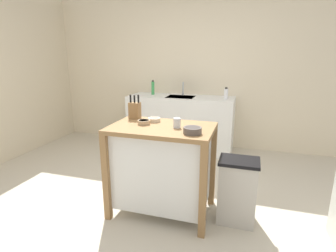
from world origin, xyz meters
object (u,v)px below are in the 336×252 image
object	(u,v)px
drinking_cup	(177,123)
bottle_dish_soap	(226,94)
trash_bin	(237,191)
sink_faucet	(183,89)
bowl_ceramic_wide	(192,130)
bowl_ceramic_small	(154,120)
bottle_hand_soap	(153,88)
bowl_stoneware_deep	(144,122)
knife_block	(135,110)
kitchen_island	(162,165)

from	to	relation	value
drinking_cup	bottle_dish_soap	distance (m)	1.87
trash_bin	sink_faucet	bearing A→B (deg)	117.43
drinking_cup	sink_faucet	size ratio (longest dim) A/B	0.41
bowl_ceramic_wide	trash_bin	distance (m)	0.76
drinking_cup	trash_bin	xyz separation A→B (m)	(0.58, 0.05, -0.63)
bowl_ceramic_small	trash_bin	size ratio (longest dim) A/B	0.20
bottle_hand_soap	sink_faucet	bearing A→B (deg)	7.78
bowl_ceramic_wide	drinking_cup	distance (m)	0.23
bowl_stoneware_deep	bottle_hand_soap	distance (m)	2.03
sink_faucet	bottle_dish_soap	xyz separation A→B (m)	(0.72, -0.18, -0.03)
bowl_ceramic_small	bowl_stoneware_deep	distance (m)	0.14
bottle_hand_soap	knife_block	bearing A→B (deg)	-75.82
kitchen_island	bottle_hand_soap	xyz separation A→B (m)	(-0.81, 1.95, 0.50)
knife_block	drinking_cup	distance (m)	0.57
knife_block	sink_faucet	bearing A→B (deg)	87.78
bowl_ceramic_small	trash_bin	bearing A→B (deg)	-7.08
knife_block	bottle_dish_soap	distance (m)	1.81
knife_block	drinking_cup	xyz separation A→B (m)	(0.52, -0.22, -0.05)
knife_block	bottle_hand_soap	bearing A→B (deg)	104.18
bowl_ceramic_small	sink_faucet	xyz separation A→B (m)	(-0.17, 1.87, 0.08)
kitchen_island	bowl_ceramic_wide	size ratio (longest dim) A/B	6.18
bowl_ceramic_wide	sink_faucet	world-z (taller)	sink_faucet
bottle_hand_soap	bottle_dish_soap	world-z (taller)	bottle_hand_soap
knife_block	bowl_ceramic_small	distance (m)	0.26
knife_block	bowl_ceramic_small	xyz separation A→B (m)	(0.24, -0.07, -0.07)
bowl_ceramic_wide	drinking_cup	size ratio (longest dim) A/B	1.74
kitchen_island	bowl_ceramic_small	size ratio (longest dim) A/B	7.79
knife_block	trash_bin	distance (m)	1.30
kitchen_island	bowl_ceramic_wide	bearing A→B (deg)	-24.88
bowl_stoneware_deep	sink_faucet	distance (m)	2.01
bowl_ceramic_small	bottle_hand_soap	size ratio (longest dim) A/B	0.52
knife_block	bowl_ceramic_wide	distance (m)	0.79
bowl_ceramic_wide	bottle_hand_soap	size ratio (longest dim) A/B	0.65
kitchen_island	trash_bin	bearing A→B (deg)	3.18
bottle_hand_soap	trash_bin	bearing A→B (deg)	-51.19
sink_faucet	bottle_hand_soap	world-z (taller)	bottle_hand_soap
kitchen_island	sink_faucet	xyz separation A→B (m)	(-0.30, 2.02, 0.49)
bottle_hand_soap	drinking_cup	bearing A→B (deg)	-63.91
knife_block	bottle_dish_soap	world-z (taller)	knife_block
bowl_ceramic_small	trash_bin	world-z (taller)	bowl_ceramic_small
bowl_ceramic_wide	bottle_hand_soap	xyz separation A→B (m)	(-1.13, 2.10, 0.07)
bowl_stoneware_deep	bowl_ceramic_wide	distance (m)	0.54
trash_bin	bottle_dish_soap	world-z (taller)	bottle_dish_soap
kitchen_island	knife_block	world-z (taller)	knife_block
kitchen_island	drinking_cup	bearing A→B (deg)	-2.88
trash_bin	bottle_dish_soap	size ratio (longest dim) A/B	3.50
bowl_ceramic_small	bowl_ceramic_wide	size ratio (longest dim) A/B	0.79
knife_block	bowl_stoneware_deep	bearing A→B (deg)	-47.55
trash_bin	bottle_hand_soap	size ratio (longest dim) A/B	2.61
kitchen_island	bottle_dish_soap	world-z (taller)	bottle_dish_soap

